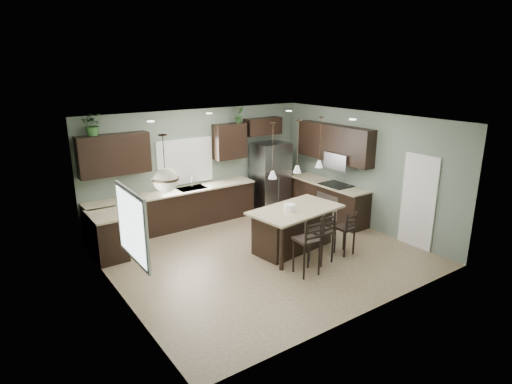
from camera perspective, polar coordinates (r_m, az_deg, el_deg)
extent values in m
plane|color=#9E8466|center=(9.11, 0.93, -8.26)|extent=(6.00, 6.00, 0.00)
cube|color=white|center=(9.77, 20.82, -1.21)|extent=(0.04, 0.82, 2.04)
cube|color=white|center=(10.67, -9.45, 4.05)|extent=(1.35, 0.02, 1.00)
cube|color=white|center=(6.58, -16.30, -4.35)|extent=(0.02, 1.10, 1.00)
cube|color=black|center=(9.30, -19.18, -5.68)|extent=(0.60, 0.90, 0.90)
cube|color=#BCB28E|center=(9.14, -19.34, -2.92)|extent=(0.66, 0.96, 0.04)
cube|color=black|center=(10.53, -10.69, -2.40)|extent=(4.20, 0.60, 0.90)
cube|color=#BCB28E|center=(10.37, -10.78, 0.03)|extent=(4.20, 0.66, 0.04)
cube|color=gray|center=(10.55, -8.57, 0.50)|extent=(0.70, 0.45, 0.01)
cylinder|color=silver|center=(10.49, -8.53, 1.23)|extent=(0.02, 0.02, 0.28)
cube|color=black|center=(9.84, -18.39, 4.75)|extent=(1.55, 0.34, 0.90)
cube|color=black|center=(11.02, -3.53, 6.76)|extent=(0.85, 0.34, 0.90)
cube|color=black|center=(11.54, 0.94, 8.75)|extent=(1.05, 0.34, 0.45)
cube|color=black|center=(11.21, 9.56, -1.17)|extent=(0.60, 2.35, 0.90)
cube|color=#BCB28E|center=(11.06, 9.60, 1.13)|extent=(0.66, 2.35, 0.04)
cube|color=black|center=(10.87, 10.61, 0.93)|extent=(0.58, 0.75, 0.02)
cube|color=gray|center=(10.82, 9.41, -1.82)|extent=(0.01, 0.72, 0.60)
cube|color=black|center=(10.94, 10.42, 6.45)|extent=(0.34, 2.35, 0.90)
cube|color=gray|center=(10.79, 11.16, 4.11)|extent=(0.40, 0.75, 0.40)
cube|color=gray|center=(11.59, 1.94, 2.09)|extent=(0.90, 0.74, 1.85)
cube|color=black|center=(9.19, 5.27, -4.96)|extent=(2.08, 1.35, 0.92)
cylinder|color=white|center=(8.87, 4.48, -2.09)|extent=(0.24, 0.24, 0.14)
cube|color=black|center=(8.12, 6.77, -7.15)|extent=(0.46, 0.46, 1.15)
cube|color=black|center=(8.64, 8.69, -5.92)|extent=(0.45, 0.45, 1.09)
cube|color=black|center=(9.13, 11.76, -5.30)|extent=(0.36, 0.36, 0.95)
imported|color=#285123|center=(9.60, -20.93, 8.40)|extent=(0.52, 0.49, 0.48)
imported|color=#285123|center=(11.04, -2.27, 10.24)|extent=(0.25, 0.21, 0.41)
plane|color=slate|center=(10.89, -7.55, 3.57)|extent=(6.00, 0.00, 6.00)
plane|color=slate|center=(6.70, 14.94, -5.24)|extent=(6.00, 0.00, 6.00)
plane|color=slate|center=(7.35, -18.37, -3.57)|extent=(0.00, 5.50, 5.50)
plane|color=slate|center=(10.59, 14.26, 2.84)|extent=(0.00, 5.50, 5.50)
plane|color=white|center=(8.33, 1.03, 9.51)|extent=(6.00, 6.00, 0.00)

